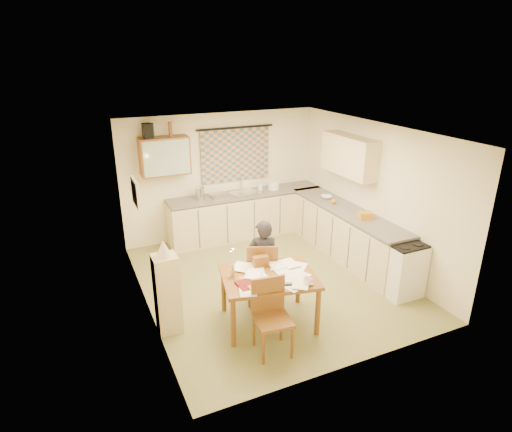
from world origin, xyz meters
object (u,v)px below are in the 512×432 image
dining_table (269,299)px  person (263,262)px  stove (401,268)px  shelf_stand (167,294)px  counter_right (345,233)px  chair_far (261,283)px  counter_back (248,214)px

dining_table → person: size_ratio=1.08×
stove → shelf_stand: size_ratio=0.78×
dining_table → shelf_stand: size_ratio=1.27×
counter_right → shelf_stand: 3.66m
counter_right → person: size_ratio=2.22×
chair_far → stove: bearing=-176.2°
person → shelf_stand: 1.49m
counter_right → person: 2.22m
counter_back → stove: counter_back is taller
counter_right → stove: size_ratio=3.37×
chair_far → shelf_stand: (-1.46, -0.15, 0.25)m
chair_far → person: (0.02, -0.01, 0.36)m
counter_back → counter_right: 2.06m
counter_right → person: person is taller
chair_far → shelf_stand: size_ratio=0.89×
shelf_stand → stove: bearing=-8.8°
stove → chair_far: (-2.08, 0.69, -0.13)m
stove → dining_table: (-2.23, 0.15, -0.06)m
counter_back → chair_far: (-0.84, -2.43, -0.14)m
counter_back → counter_right: bearing=-53.0°
chair_far → shelf_stand: 1.49m
dining_table → shelf_stand: bearing=174.9°
counter_back → person: person is taller
person → stove: bearing=179.2°
chair_far → dining_table: bearing=97.1°
counter_right → dining_table: (-2.23, -1.33, -0.07)m
stove → person: size_ratio=0.66×
counter_right → chair_far: bearing=-159.5°
counter_right → chair_far: chair_far is taller
stove → counter_right: bearing=90.0°
dining_table → chair_far: size_ratio=1.43×
chair_far → counter_back: bearing=-86.8°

